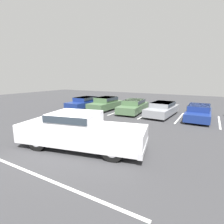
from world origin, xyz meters
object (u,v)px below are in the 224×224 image
Objects in this scene: parked_sedan_e at (199,112)px; wheel_stop_curb at (143,108)px; parked_sedan_b at (106,103)px; pickup_truck at (81,131)px; parked_sedan_c at (133,106)px; parked_sedan_d at (162,108)px; parked_sedan_a at (85,102)px.

parked_sedan_e is 2.72× the size of wheel_stop_curb.
parked_sedan_e is (8.74, 0.06, -0.07)m from parked_sedan_b.
pickup_truck is 10.12m from parked_sedan_b.
pickup_truck is 1.40× the size of parked_sedan_e.
pickup_truck is at bearing 3.25° from parked_sedan_c.
parked_sedan_d is 2.90m from parked_sedan_e.
parked_sedan_c is at bearing 85.41° from pickup_truck.
parked_sedan_a is 1.03× the size of parked_sedan_e.
parked_sedan_c is 1.04× the size of parked_sedan_d.
parked_sedan_b reaches higher than parked_sedan_d.
pickup_truck is 1.47× the size of parked_sedan_b.
wheel_stop_curb is at bearing 175.34° from parked_sedan_c.
parked_sedan_b is at bearing 90.77° from parked_sedan_a.
parked_sedan_a is 8.55m from parked_sedan_d.
wheel_stop_curb is at bearing 83.68° from pickup_truck.
parked_sedan_a is at bearing -92.99° from parked_sedan_c.
wheel_stop_curb is (3.06, 2.77, -0.63)m from parked_sedan_b.
wheel_stop_curb is (-1.25, 11.92, -0.80)m from pickup_truck.
parked_sedan_a is at bearing 115.17° from pickup_truck.
parked_sedan_d is 1.03× the size of parked_sedan_e.
wheel_stop_curb is at bearing -115.76° from parked_sedan_e.
parked_sedan_b is at bearing 102.88° from pickup_truck.
parked_sedan_b is 0.90× the size of parked_sedan_c.
parked_sedan_b is 0.93× the size of parked_sedan_d.
parked_sedan_a is 0.96× the size of parked_sedan_c.
parked_sedan_b is 4.17m from wheel_stop_curb.
parked_sedan_c reaches higher than parked_sedan_a.
parked_sedan_e is (11.45, 0.06, 0.00)m from parked_sedan_a.
parked_sedan_a is at bearing -89.99° from parked_sedan_e.
parked_sedan_c reaches higher than parked_sedan_d.
parked_sedan_d is (2.79, -0.11, -0.01)m from parked_sedan_c.
parked_sedan_e is at bearing 94.24° from parked_sedan_d.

